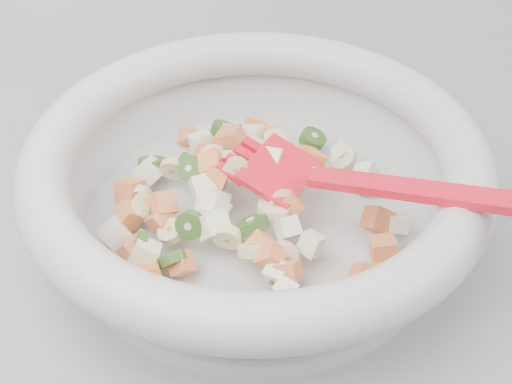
{
  "coord_description": "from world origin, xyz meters",
  "views": [
    {
      "loc": [
        -0.03,
        0.95,
        1.36
      ],
      "look_at": [
        -0.07,
        1.42,
        0.95
      ],
      "focal_mm": 50.0,
      "sensor_mm": 36.0,
      "label": 1
    }
  ],
  "objects": [
    {
      "name": "mixing_bowl",
      "position": [
        -0.07,
        1.42,
        0.96
      ],
      "size": [
        0.43,
        0.4,
        0.13
      ],
      "color": "silver",
      "rests_on": "counter"
    }
  ]
}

